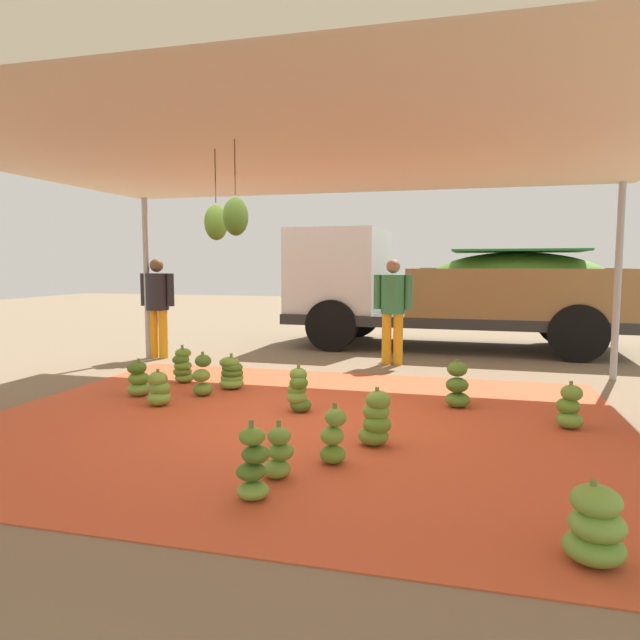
# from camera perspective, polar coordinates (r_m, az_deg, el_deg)

# --- Properties ---
(ground_plane) EXTENTS (40.00, 40.00, 0.00)m
(ground_plane) POSITION_cam_1_polar(r_m,az_deg,el_deg) (8.99, 3.35, -5.14)
(ground_plane) COLOR #7F6B51
(tarp_orange) EXTENTS (6.78, 5.57, 0.01)m
(tarp_orange) POSITION_cam_1_polar(r_m,az_deg,el_deg) (6.15, -2.23, -10.14)
(tarp_orange) COLOR #D1512D
(tarp_orange) RESTS_ON ground
(tent_canopy) EXTENTS (8.00, 7.00, 2.90)m
(tent_canopy) POSITION_cam_1_polar(r_m,az_deg,el_deg) (5.94, -2.67, 16.60)
(tent_canopy) COLOR #9EA0A5
(tent_canopy) RESTS_ON ground
(banana_bunch_0) EXTENTS (0.38, 0.39, 0.54)m
(banana_bunch_0) POSITION_cam_1_polar(r_m,az_deg,el_deg) (8.25, -13.62, -4.58)
(banana_bunch_0) COLOR #75A83D
(banana_bunch_0) RESTS_ON tarp_orange
(banana_bunch_1) EXTENTS (0.45, 0.47, 0.47)m
(banana_bunch_1) POSITION_cam_1_polar(r_m,az_deg,el_deg) (7.74, -8.88, -5.35)
(banana_bunch_1) COLOR #75A83D
(banana_bunch_1) RESTS_ON tarp_orange
(banana_bunch_2) EXTENTS (0.40, 0.40, 0.56)m
(banana_bunch_2) POSITION_cam_1_polar(r_m,az_deg,el_deg) (6.85, 13.63, -6.51)
(banana_bunch_2) COLOR #518428
(banana_bunch_2) RESTS_ON tarp_orange
(banana_bunch_3) EXTENTS (0.26, 0.26, 0.51)m
(banana_bunch_3) POSITION_cam_1_polar(r_m,az_deg,el_deg) (4.84, 1.35, -11.77)
(banana_bunch_3) COLOR #60932D
(banana_bunch_3) RESTS_ON tarp_orange
(banana_bunch_4) EXTENTS (0.33, 0.35, 0.48)m
(banana_bunch_4) POSITION_cam_1_polar(r_m,az_deg,el_deg) (6.37, 23.79, -8.09)
(banana_bunch_4) COLOR #6B9E38
(banana_bunch_4) RESTS_ON tarp_orange
(banana_bunch_5) EXTENTS (0.42, 0.42, 0.47)m
(banana_bunch_5) POSITION_cam_1_polar(r_m,az_deg,el_deg) (3.69, 25.94, -18.23)
(banana_bunch_5) COLOR #6B9E38
(banana_bunch_5) RESTS_ON tarp_orange
(banana_bunch_6) EXTENTS (0.29, 0.30, 0.45)m
(banana_bunch_6) POSITION_cam_1_polar(r_m,az_deg,el_deg) (4.56, -4.17, -13.28)
(banana_bunch_6) COLOR #75A83D
(banana_bunch_6) RESTS_ON tarp_orange
(banana_bunch_7) EXTENTS (0.39, 0.39, 0.48)m
(banana_bunch_7) POSITION_cam_1_polar(r_m,az_deg,el_deg) (7.59, -17.78, -5.74)
(banana_bunch_7) COLOR #75A83D
(banana_bunch_7) RESTS_ON tarp_orange
(banana_bunch_8) EXTENTS (0.33, 0.32, 0.57)m
(banana_bunch_8) POSITION_cam_1_polar(r_m,az_deg,el_deg) (4.18, -6.75, -14.34)
(banana_bunch_8) COLOR #75A83D
(banana_bunch_8) RESTS_ON tarp_orange
(banana_bunch_9) EXTENTS (0.31, 0.32, 0.56)m
(banana_bunch_9) POSITION_cam_1_polar(r_m,az_deg,el_deg) (7.39, -11.74, -5.62)
(banana_bunch_9) COLOR #60932D
(banana_bunch_9) RESTS_ON tarp_orange
(banana_bunch_10) EXTENTS (0.35, 0.36, 0.44)m
(banana_bunch_10) POSITION_cam_1_polar(r_m,az_deg,el_deg) (7.02, -15.88, -6.74)
(banana_bunch_10) COLOR #75A83D
(banana_bunch_10) RESTS_ON tarp_orange
(banana_bunch_11) EXTENTS (0.40, 0.38, 0.54)m
(banana_bunch_11) POSITION_cam_1_polar(r_m,az_deg,el_deg) (5.32, 5.65, -9.94)
(banana_bunch_11) COLOR #60932D
(banana_bunch_11) RESTS_ON tarp_orange
(banana_bunch_12) EXTENTS (0.35, 0.34, 0.54)m
(banana_bunch_12) POSITION_cam_1_polar(r_m,az_deg,el_deg) (6.47, -2.19, -7.16)
(banana_bunch_12) COLOR #477523
(banana_bunch_12) RESTS_ON tarp_orange
(cargo_truck_main) EXTENTS (6.54, 2.72, 2.40)m
(cargo_truck_main) POSITION_cam_1_polar(r_m,az_deg,el_deg) (11.72, 12.21, 3.35)
(cargo_truck_main) COLOR #2D2D2D
(cargo_truck_main) RESTS_ON ground
(worker_0) EXTENTS (0.65, 0.40, 1.77)m
(worker_0) POSITION_cam_1_polar(r_m,az_deg,el_deg) (10.51, -16.01, 1.90)
(worker_0) COLOR orange
(worker_0) RESTS_ON ground
(worker_1) EXTENTS (0.64, 0.39, 1.76)m
(worker_1) POSITION_cam_1_polar(r_m,az_deg,el_deg) (9.53, 7.32, 1.66)
(worker_1) COLOR orange
(worker_1) RESTS_ON ground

